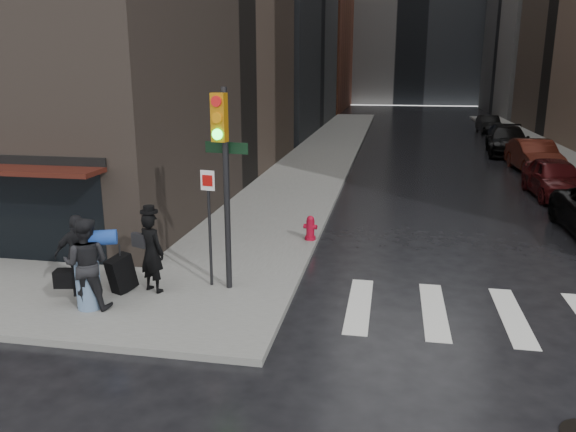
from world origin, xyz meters
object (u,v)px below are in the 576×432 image
parked_car_3 (507,141)px  parked_car_4 (501,133)px  man_jeans (86,263)px  parked_car_2 (534,156)px  traffic_light (222,163)px  fire_hydrant (310,229)px  man_greycoat (80,256)px  parked_car_1 (555,178)px  man_overcoat (145,255)px  parked_car_5 (489,124)px

parked_car_3 → parked_car_4: 5.98m
man_jeans → parked_car_4: 34.35m
parked_car_2 → traffic_light: bearing=-124.4°
man_jeans → traffic_light: bearing=-160.0°
fire_hydrant → parked_car_4: bearing=69.4°
fire_hydrant → man_greycoat: bearing=-131.0°
parked_car_1 → parked_car_4: (0.99, 17.83, -0.11)m
parked_car_2 → parked_car_3: (-0.20, 5.94, 0.03)m
man_overcoat → parked_car_5: 38.60m
parked_car_3 → parked_car_4: (0.66, 5.94, -0.16)m
man_greycoat → parked_car_2: bearing=-139.1°
fire_hydrant → parked_car_3: 21.90m
fire_hydrant → parked_car_3: bearing=65.5°
parked_car_2 → parked_car_5: (0.52, 17.83, -0.11)m
parked_car_1 → parked_car_2: size_ratio=0.94×
man_jeans → parked_car_4: (13.61, 31.53, -0.47)m
parked_car_5 → man_greycoat: bearing=-112.0°
man_greycoat → parked_car_4: 34.00m
man_overcoat → traffic_light: 2.72m
man_overcoat → parked_car_3: 27.35m
traffic_light → parked_car_5: 37.71m
parked_car_2 → parked_car_5: 17.83m
man_overcoat → parked_car_3: (12.14, 24.51, -0.17)m
traffic_light → parked_car_1: bearing=59.5°
parked_car_2 → parked_car_4: size_ratio=1.24×
traffic_light → parked_car_2: size_ratio=0.93×
parked_car_1 → parked_car_5: (1.05, 23.77, -0.09)m
fire_hydrant → man_overcoat: bearing=-123.8°
man_jeans → parked_car_4: man_jeans is taller
man_overcoat → traffic_light: (1.71, 0.45, 2.07)m
parked_car_2 → parked_car_4: parked_car_2 is taller
man_greycoat → traffic_light: (3.03, 0.92, 2.00)m
man_jeans → traffic_light: traffic_light is taller
man_jeans → man_greycoat: 0.80m
man_jeans → parked_car_2: man_jeans is taller
man_overcoat → man_greycoat: 1.40m
traffic_light → parked_car_1: (10.10, 12.18, -2.29)m
man_greycoat → fire_hydrant: (4.39, 5.05, -0.60)m
man_overcoat → parked_car_4: bearing=-90.2°
parked_car_1 → parked_car_5: parked_car_1 is taller
parked_car_1 → parked_car_4: 17.85m
man_overcoat → fire_hydrant: man_overcoat is taller
man_overcoat → fire_hydrant: 5.54m
man_jeans → parked_car_5: size_ratio=0.47×
man_greycoat → parked_car_3: bearing=-131.8°
parked_car_3 → man_overcoat: bearing=-110.9°
man_overcoat → parked_car_3: man_overcoat is taller
man_jeans → parked_car_3: man_jeans is taller
traffic_light → parked_car_3: (10.43, 24.06, -2.24)m
man_greycoat → parked_car_4: bearing=-128.0°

